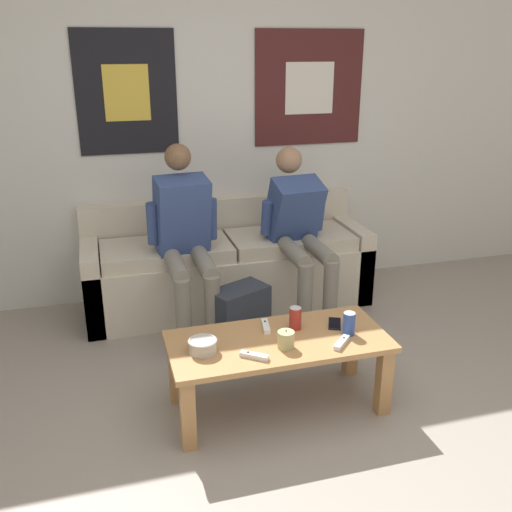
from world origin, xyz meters
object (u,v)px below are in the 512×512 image
at_px(game_controller_near_right, 254,356).
at_px(coffee_table, 278,352).
at_px(ceramic_bowl, 203,345).
at_px(game_controller_near_left, 266,326).
at_px(backpack, 240,322).
at_px(person_seated_adult, 186,237).
at_px(game_controller_far_center, 342,343).
at_px(cell_phone, 335,324).
at_px(person_seated_teen, 300,229).
at_px(drink_can_blue, 349,324).
at_px(drink_can_red, 295,318).
at_px(couch, 228,267).
at_px(pillar_candle, 286,340).

bearing_deg(game_controller_near_right, coffee_table, 40.98).
bearing_deg(ceramic_bowl, game_controller_near_right, -28.61).
relative_size(game_controller_near_left, game_controller_near_right, 1.09).
distance_m(backpack, game_controller_near_right, 0.82).
distance_m(person_seated_adult, backpack, 0.65).
bearing_deg(game_controller_far_center, cell_phone, 75.61).
distance_m(person_seated_teen, ceramic_bowl, 1.40).
xyz_separation_m(backpack, game_controller_near_left, (0.02, -0.50, 0.22)).
distance_m(backpack, drink_can_blue, 0.84).
height_order(person_seated_adult, drink_can_red, person_seated_adult).
height_order(couch, drink_can_red, couch).
relative_size(drink_can_red, game_controller_near_right, 0.92).
height_order(person_seated_teen, drink_can_blue, person_seated_teen).
relative_size(person_seated_adult, person_seated_teen, 1.06).
height_order(coffee_table, cell_phone, cell_phone).
bearing_deg(game_controller_near_right, cell_phone, 23.02).
bearing_deg(person_seated_adult, backpack, -53.79).
height_order(couch, person_seated_adult, person_seated_adult).
relative_size(person_seated_teen, drink_can_blue, 9.52).
bearing_deg(coffee_table, cell_phone, 11.40).
bearing_deg(backpack, cell_phone, -55.12).
xyz_separation_m(person_seated_adult, cell_phone, (0.66, -0.93, -0.26)).
bearing_deg(couch, person_seated_teen, -37.22).
bearing_deg(game_controller_near_left, game_controller_near_right, -117.15).
bearing_deg(couch, backpack, -97.11).
bearing_deg(coffee_table, drink_can_red, 34.97).
xyz_separation_m(coffee_table, game_controller_near_left, (-0.03, 0.13, 0.09)).
relative_size(pillar_candle, game_controller_near_right, 0.76).
distance_m(couch, cell_phone, 1.34).
xyz_separation_m(ceramic_bowl, game_controller_near_right, (0.23, -0.13, -0.03)).
height_order(couch, game_controller_far_center, couch).
height_order(ceramic_bowl, pillar_candle, pillar_candle).
distance_m(game_controller_near_right, game_controller_far_center, 0.46).
height_order(couch, coffee_table, couch).
distance_m(game_controller_near_left, game_controller_near_right, 0.32).
relative_size(couch, coffee_table, 1.80).
relative_size(person_seated_teen, backpack, 2.70).
distance_m(person_seated_adult, ceramic_bowl, 1.05).
height_order(backpack, drink_can_red, drink_can_red).
bearing_deg(ceramic_bowl, couch, 72.02).
bearing_deg(drink_can_red, pillar_candle, -122.10).
height_order(ceramic_bowl, game_controller_far_center, ceramic_bowl).
bearing_deg(game_controller_near_right, backpack, 80.57).
relative_size(person_seated_adult, backpack, 2.87).
xyz_separation_m(backpack, ceramic_bowl, (-0.36, -0.66, 0.24)).
xyz_separation_m(pillar_candle, game_controller_far_center, (0.28, -0.05, -0.03)).
xyz_separation_m(ceramic_bowl, drink_can_red, (0.53, 0.11, 0.02)).
height_order(game_controller_near_right, game_controller_far_center, same).
bearing_deg(drink_can_red, game_controller_near_right, -141.38).
bearing_deg(person_seated_teen, backpack, -142.93).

